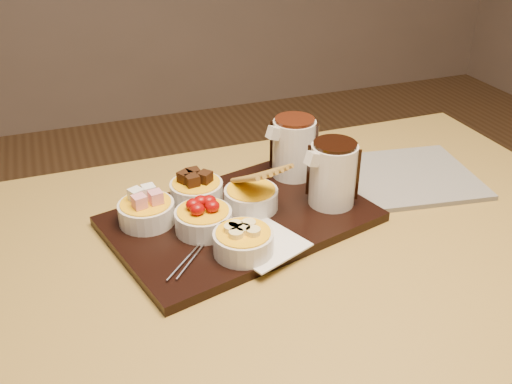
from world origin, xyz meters
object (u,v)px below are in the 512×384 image
object	(u,v)px
pitcher_dark_chocolate	(333,175)
bowl_strawberries	(204,221)
serving_board	(241,219)
pitcher_milk_chocolate	(294,149)
newspaper	(401,177)
dining_table	(298,279)

from	to	relation	value
pitcher_dark_chocolate	bowl_strawberries	bearing A→B (deg)	167.35
serving_board	pitcher_milk_chocolate	world-z (taller)	pitcher_milk_chocolate
serving_board	newspaper	world-z (taller)	serving_board
pitcher_dark_chocolate	serving_board	bearing A→B (deg)	160.02
bowl_strawberries	pitcher_milk_chocolate	bearing A→B (deg)	30.52
bowl_strawberries	newspaper	xyz separation A→B (m)	(0.45, 0.07, -0.03)
serving_board	dining_table	bearing A→B (deg)	-55.69
dining_table	newspaper	world-z (taller)	newspaper
bowl_strawberries	serving_board	bearing A→B (deg)	17.70
serving_board	bowl_strawberries	xyz separation A→B (m)	(-0.08, -0.02, 0.03)
pitcher_dark_chocolate	pitcher_milk_chocolate	distance (m)	0.13
dining_table	bowl_strawberries	xyz separation A→B (m)	(-0.16, 0.05, 0.14)
dining_table	pitcher_dark_chocolate	size ratio (longest dim) A/B	10.14
pitcher_dark_chocolate	newspaper	distance (m)	0.22
serving_board	bowl_strawberries	distance (m)	0.08
pitcher_milk_chocolate	newspaper	size ratio (longest dim) A/B	0.39
bowl_strawberries	pitcher_dark_chocolate	bearing A→B (deg)	1.47
dining_table	pitcher_milk_chocolate	distance (m)	0.26
serving_board	newspaper	distance (m)	0.37
serving_board	bowl_strawberries	bearing A→B (deg)	-176.42
bowl_strawberries	newspaper	bearing A→B (deg)	8.49
bowl_strawberries	newspaper	world-z (taller)	bowl_strawberries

